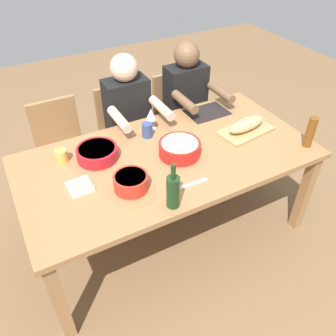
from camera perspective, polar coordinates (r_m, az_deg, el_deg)
ground_plane at (r=2.83m, az=-0.00°, el=-9.93°), size 8.00×8.00×0.00m
dining_table at (r=2.37m, az=-0.00°, el=0.69°), size 1.96×1.01×0.74m
chair_near_left at (r=3.29m, az=1.44°, el=8.83°), size 0.40×0.40×0.85m
diner_near_left at (r=3.05m, az=3.23°, el=10.79°), size 0.41×0.53×1.20m
chair_near_center at (r=3.10m, az=-7.34°, el=6.38°), size 0.40×0.40×0.85m
diner_near_center at (r=2.84m, az=-6.25°, el=8.29°), size 0.41×0.53×1.20m
chair_near_right at (r=2.99m, az=-16.93°, el=3.50°), size 0.40×0.40×0.85m
serving_bowl_fruit at (r=2.32m, az=-11.49°, el=2.51°), size 0.27×0.27×0.08m
serving_bowl_salad at (r=2.05m, az=-6.08°, el=-2.18°), size 0.21×0.21×0.09m
serving_bowl_pasta at (r=2.30m, az=1.91°, el=3.30°), size 0.28×0.28×0.10m
cutting_board at (r=2.62m, az=12.55°, el=5.96°), size 0.43×0.27×0.02m
bread_loaf at (r=2.59m, az=12.72°, el=6.98°), size 0.33×0.15×0.09m
wine_bottle at (r=1.90m, az=0.84°, el=-3.76°), size 0.08×0.08×0.29m
beer_bottle at (r=2.54m, az=22.23°, el=5.45°), size 0.06×0.06×0.22m
wine_glass at (r=2.54m, az=-2.81°, el=8.63°), size 0.08×0.08×0.17m
placemat_near_left at (r=2.81m, az=6.43°, el=9.03°), size 0.32×0.23×0.01m
cup_near_center at (r=2.49m, az=-3.43°, el=6.20°), size 0.07×0.07×0.11m
cup_near_right at (r=2.35m, az=-16.96°, el=1.92°), size 0.08×0.08×0.09m
carving_knife at (r=2.10m, az=3.66°, el=-2.73°), size 0.23×0.03×0.01m
napkin_stack at (r=2.13m, az=-14.18°, el=-2.97°), size 0.15×0.15×0.02m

